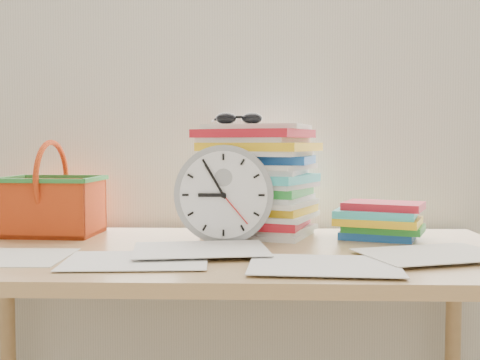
# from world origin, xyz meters

# --- Properties ---
(curtain) EXTENTS (2.40, 0.01, 2.50)m
(curtain) POSITION_xyz_m (0.00, 1.98, 1.30)
(curtain) COLOR silver
(curtain) RESTS_ON room_shell
(desk) EXTENTS (1.40, 0.70, 0.75)m
(desk) POSITION_xyz_m (0.00, 1.60, 0.68)
(desk) COLOR tan
(desk) RESTS_ON ground
(paper_stack) EXTENTS (0.38, 0.35, 0.30)m
(paper_stack) POSITION_xyz_m (0.09, 1.82, 0.90)
(paper_stack) COLOR white
(paper_stack) RESTS_ON desk
(clock) EXTENTS (0.25, 0.05, 0.25)m
(clock) POSITION_xyz_m (0.00, 1.69, 0.87)
(clock) COLOR #979A9C
(clock) RESTS_ON desk
(sunglasses) EXTENTS (0.16, 0.14, 0.04)m
(sunglasses) POSITION_xyz_m (0.04, 1.81, 1.07)
(sunglasses) COLOR black
(sunglasses) RESTS_ON paper_stack
(book_stack) EXTENTS (0.27, 0.24, 0.10)m
(book_stack) POSITION_xyz_m (0.41, 1.76, 0.80)
(book_stack) COLOR white
(book_stack) RESTS_ON desk
(basket) EXTENTS (0.27, 0.21, 0.25)m
(basket) POSITION_xyz_m (-0.48, 1.81, 0.88)
(basket) COLOR #E94C16
(basket) RESTS_ON desk
(scattered_papers) EXTENTS (1.26, 0.42, 0.02)m
(scattered_papers) POSITION_xyz_m (0.00, 1.60, 0.76)
(scattered_papers) COLOR white
(scattered_papers) RESTS_ON desk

